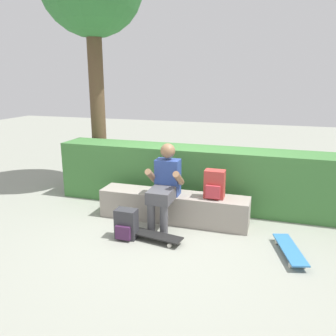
{
  "coord_description": "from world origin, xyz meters",
  "views": [
    {
      "loc": [
        1.36,
        -4.13,
        2.07
      ],
      "look_at": [
        -0.09,
        0.46,
        0.79
      ],
      "focal_mm": 36.6,
      "sensor_mm": 36.0,
      "label": 1
    }
  ],
  "objects": [
    {
      "name": "ground_plane",
      "position": [
        0.0,
        0.0,
        0.0
      ],
      "size": [
        24.0,
        24.0,
        0.0
      ],
      "primitive_type": "plane",
      "color": "gray"
    },
    {
      "name": "bench_main",
      "position": [
        0.0,
        0.42,
        0.21
      ],
      "size": [
        2.21,
        0.42,
        0.43
      ],
      "color": "gray",
      "rests_on": "ground"
    },
    {
      "name": "person_skater",
      "position": [
        -0.06,
        0.21,
        0.63
      ],
      "size": [
        0.49,
        0.62,
        1.18
      ],
      "color": "#2D4793",
      "rests_on": "ground"
    },
    {
      "name": "skateboard_near_person",
      "position": [
        -0.06,
        -0.29,
        0.07
      ],
      "size": [
        0.82,
        0.33,
        0.09
      ],
      "color": "black",
      "rests_on": "ground"
    },
    {
      "name": "skateboard_beside_bench",
      "position": [
        1.63,
        -0.16,
        0.07
      ],
      "size": [
        0.41,
        0.82,
        0.09
      ],
      "color": "teal",
      "rests_on": "ground"
    },
    {
      "name": "backpack_on_bench",
      "position": [
        0.6,
        0.41,
        0.62
      ],
      "size": [
        0.28,
        0.23,
        0.4
      ],
      "color": "#B23833",
      "rests_on": "bench_main"
    },
    {
      "name": "backpack_on_ground",
      "position": [
        -0.42,
        -0.33,
        0.19
      ],
      "size": [
        0.28,
        0.23,
        0.4
      ],
      "color": "#333338",
      "rests_on": "ground"
    },
    {
      "name": "hedge_row",
      "position": [
        0.49,
        1.17,
        0.49
      ],
      "size": [
        5.32,
        0.62,
        0.97
      ],
      "color": "#3E7639",
      "rests_on": "ground"
    }
  ]
}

